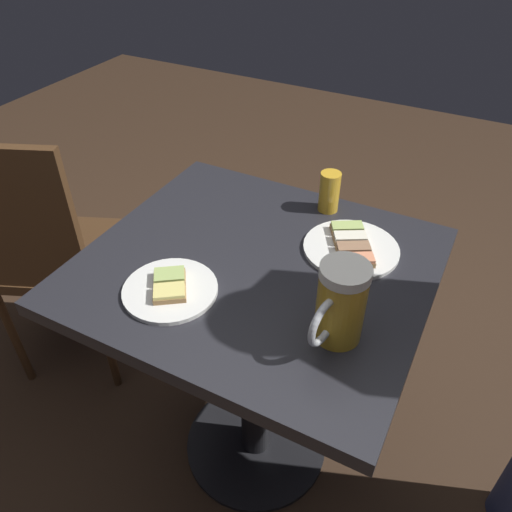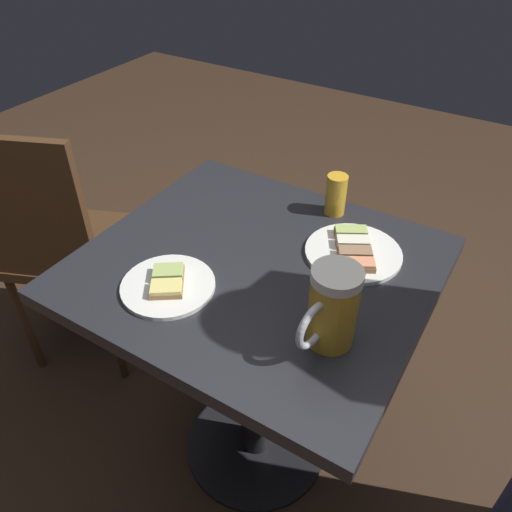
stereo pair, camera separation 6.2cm
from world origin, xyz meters
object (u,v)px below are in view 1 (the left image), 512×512
Objects in this scene: plate_near at (351,247)px; plate_far at (170,289)px; cafe_chair at (47,249)px; beer_mug at (340,304)px; beer_glass_small at (329,192)px.

plate_far is at bearing 47.00° from plate_near.
cafe_chair is (0.61, -0.17, -0.23)m from plate_far.
beer_mug is (-0.06, 0.27, 0.07)m from plate_near.
beer_glass_small is 0.12× the size of cafe_chair.
cafe_chair reaches higher than plate_near.
beer_mug is 1.03m from cafe_chair.
plate_near is at bearing 129.01° from beer_glass_small.
beer_mug reaches higher than plate_far.
beer_glass_small is at bearing -111.85° from plate_far.
cafe_chair is at bearing -15.65° from plate_far.
beer_glass_small is (0.11, -0.14, 0.04)m from plate_near.
beer_mug is at bearing 102.94° from plate_near.
plate_near is at bearing -13.97° from cafe_chair.
plate_far is at bearing 68.15° from beer_glass_small.
beer_mug reaches higher than beer_glass_small.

